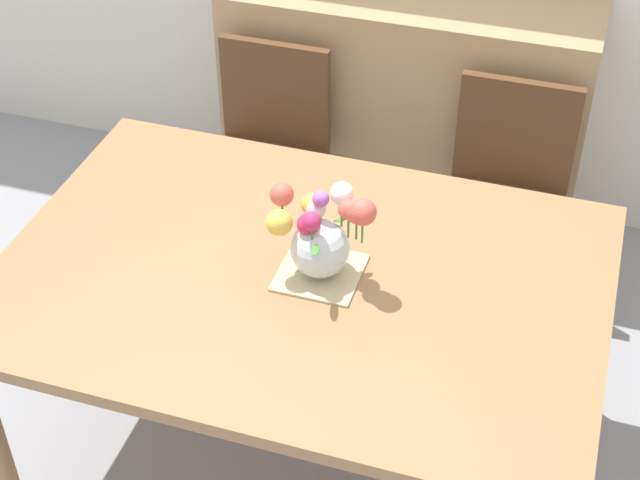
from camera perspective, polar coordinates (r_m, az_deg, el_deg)
The scene contains 7 objects.
ground_plane at distance 3.25m, azimuth -0.94°, elevation -12.30°, with size 12.00×12.00×0.00m, color #939399.
dining_table at distance 2.74m, azimuth -1.08°, elevation -3.18°, with size 1.68×1.17×0.77m.
chair_left at distance 3.66m, azimuth -3.15°, elevation 5.48°, with size 0.42×0.42×0.90m.
chair_right at distance 3.50m, azimuth 10.85°, elevation 2.93°, with size 0.42×0.42×0.90m.
dresser at distance 3.90m, azimuth 4.98°, elevation 7.31°, with size 1.40×0.47×1.00m.
placemat at distance 2.68m, azimuth -0.00°, elevation -1.93°, with size 0.23×0.23×0.01m, color #CCB789.
flower_vase at distance 2.60m, azimuth 0.04°, elevation 0.34°, with size 0.30×0.23×0.28m.
Camera 1 is at (0.67, -1.92, 2.54)m, focal length 54.41 mm.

